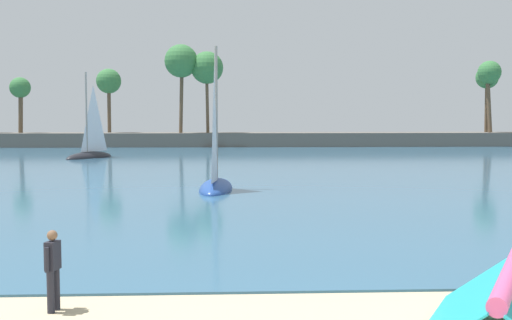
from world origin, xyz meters
The scene contains 6 objects.
sea centered at (0.00, 60.19, 0.03)m, with size 220.00×107.45×0.06m, color #33607F.
palm_headland centered at (-0.05, 73.82, 2.72)m, with size 99.49×6.38×12.95m.
folded_kite centered at (4.92, 3.19, 0.90)m, with size 4.64×5.21×1.30m.
person_at_waterline centered at (-3.46, 5.43, 0.89)m, with size 0.27×0.54×1.67m.
sailboat_mid_bay centered at (-12.69, 51.70, 0.83)m, with size 4.35×5.99×8.50m.
sailboat_far_left centered at (-0.54, 25.67, 0.79)m, with size 2.12×5.72×8.13m.
Camera 1 is at (0.06, -7.20, 3.96)m, focal length 43.97 mm.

